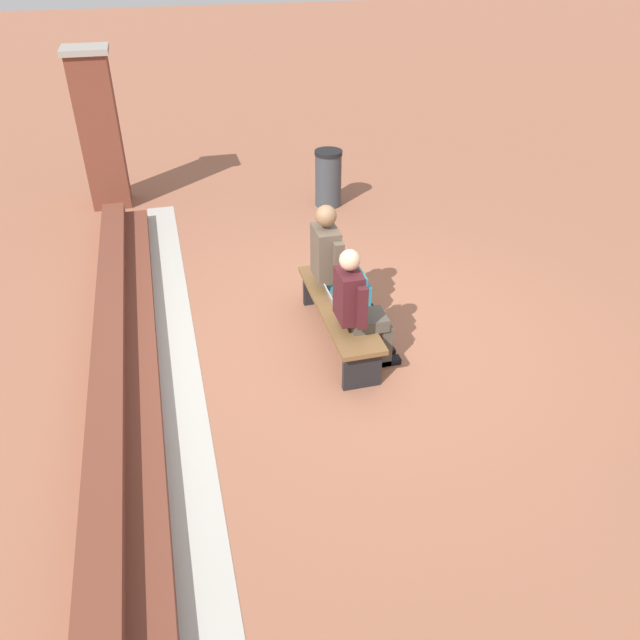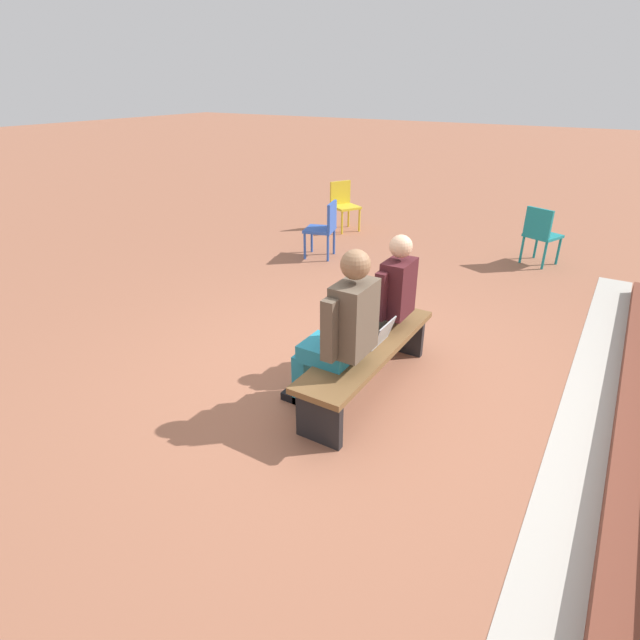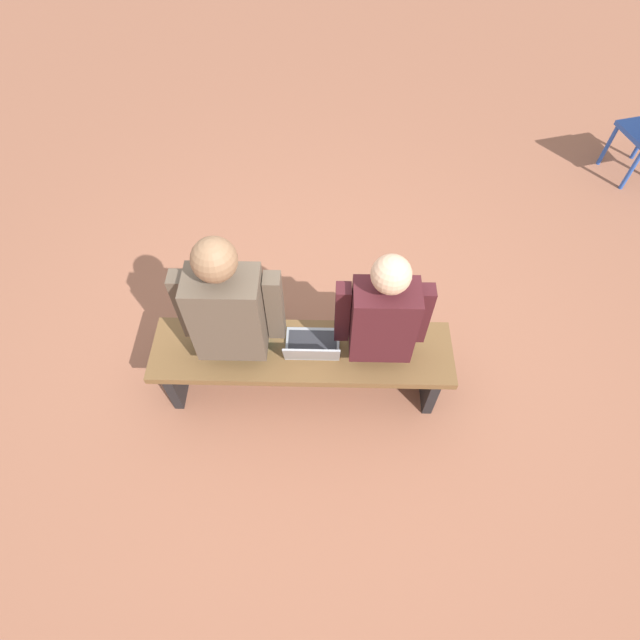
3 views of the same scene
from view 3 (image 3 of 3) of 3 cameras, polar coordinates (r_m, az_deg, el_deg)
The scene contains 5 objects.
ground_plane at distance 3.46m, azimuth -1.08°, elevation -4.72°, with size 60.00×60.00×0.00m, color #9E6047.
bench at distance 3.06m, azimuth -2.04°, elevation -4.38°, with size 1.80×0.44×0.45m.
person_student at distance 2.82m, azimuth 6.85°, elevation 0.18°, with size 0.51×0.64×1.29m.
person_adult at distance 2.82m, azimuth -9.82°, elevation 1.03°, with size 0.57×0.72×1.39m.
laptop at distance 2.92m, azimuth -0.89°, elevation -3.13°, with size 0.32×0.29×0.21m.
Camera 3 is at (-0.10, 1.76, 2.97)m, focal length 28.00 mm.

